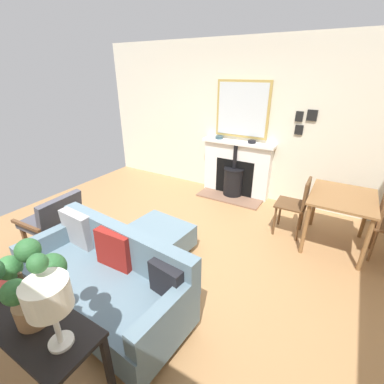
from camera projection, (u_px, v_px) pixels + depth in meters
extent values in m
cube|color=#A87A4C|center=(155.00, 258.00, 3.40)|extent=(5.03, 5.64, 0.01)
cube|color=silver|center=(236.00, 121.00, 4.81)|extent=(0.12, 5.64, 2.69)
cube|color=brown|center=(229.00, 198.00, 4.95)|extent=(0.40, 1.18, 0.03)
cube|color=white|center=(236.00, 169.00, 4.98)|extent=(0.19, 1.25, 0.98)
cube|color=black|center=(234.00, 177.00, 4.98)|extent=(0.06, 0.72, 0.66)
cylinder|color=black|center=(233.00, 182.00, 4.98)|extent=(0.36, 0.36, 0.50)
cylinder|color=black|center=(234.00, 169.00, 4.87)|extent=(0.38, 0.38, 0.02)
cylinder|color=black|center=(235.00, 157.00, 4.78)|extent=(0.07, 0.07, 0.43)
cube|color=white|center=(238.00, 143.00, 4.75)|extent=(0.24, 1.33, 0.05)
cube|color=tan|center=(242.00, 109.00, 4.59)|extent=(0.04, 0.95, 0.95)
cube|color=silver|center=(242.00, 110.00, 4.57)|extent=(0.01, 0.87, 0.87)
cylinder|color=#334C56|center=(219.00, 137.00, 4.90)|extent=(0.14, 0.14, 0.05)
torus|color=#334C56|center=(219.00, 136.00, 4.89)|extent=(0.14, 0.14, 0.01)
cylinder|color=black|center=(252.00, 142.00, 4.61)|extent=(0.14, 0.14, 0.05)
torus|color=black|center=(252.00, 141.00, 4.60)|extent=(0.14, 0.14, 0.01)
cylinder|color=#B2B2B7|center=(36.00, 293.00, 2.79)|extent=(0.04, 0.04, 0.10)
cylinder|color=#B2B2B7|center=(135.00, 380.00, 2.01)|extent=(0.04, 0.04, 0.10)
cylinder|color=#B2B2B7|center=(86.00, 262.00, 3.24)|extent=(0.04, 0.04, 0.10)
cylinder|color=#B2B2B7|center=(183.00, 323.00, 2.46)|extent=(0.04, 0.04, 0.10)
cube|color=slate|center=(102.00, 291.00, 2.54)|extent=(0.90, 1.80, 0.32)
cube|color=slate|center=(124.00, 244.00, 2.63)|extent=(0.28, 1.75, 0.39)
cube|color=slate|center=(51.00, 240.00, 2.86)|extent=(0.73, 0.18, 0.20)
cube|color=slate|center=(166.00, 313.00, 2.00)|extent=(0.73, 0.18, 0.20)
cube|color=#99999E|center=(78.00, 230.00, 2.89)|extent=(0.15, 0.42, 0.42)
cube|color=maroon|center=(114.00, 250.00, 2.57)|extent=(0.14, 0.40, 0.40)
cube|color=black|center=(167.00, 281.00, 2.24)|extent=(0.16, 0.34, 0.33)
cylinder|color=#B2B2B7|center=(133.00, 248.00, 3.51)|extent=(0.03, 0.03, 0.09)
cylinder|color=#B2B2B7|center=(168.00, 265.00, 3.19)|extent=(0.03, 0.03, 0.09)
cylinder|color=#B2B2B7|center=(157.00, 232.00, 3.85)|extent=(0.03, 0.03, 0.09)
cylinder|color=#B2B2B7|center=(190.00, 247.00, 3.53)|extent=(0.03, 0.03, 0.09)
cube|color=slate|center=(161.00, 236.00, 3.44)|extent=(0.63, 0.79, 0.28)
cube|color=brown|center=(59.00, 220.00, 3.90)|extent=(0.05, 0.05, 0.36)
cube|color=brown|center=(25.00, 238.00, 3.49)|extent=(0.05, 0.05, 0.36)
cube|color=brown|center=(82.00, 228.00, 3.70)|extent=(0.05, 0.05, 0.36)
cube|color=brown|center=(49.00, 248.00, 3.29)|extent=(0.05, 0.05, 0.36)
cube|color=#4C4C56|center=(51.00, 220.00, 3.51)|extent=(0.63, 0.59, 0.08)
cube|color=#4C4C56|center=(60.00, 210.00, 3.32)|extent=(0.61, 0.17, 0.36)
cube|color=brown|center=(70.00, 204.00, 3.73)|extent=(0.07, 0.53, 0.04)
cube|color=brown|center=(26.00, 226.00, 3.22)|extent=(0.07, 0.53, 0.04)
cube|color=black|center=(0.00, 293.00, 2.39)|extent=(0.04, 0.04, 0.71)
cube|color=black|center=(110.00, 374.00, 1.75)|extent=(0.04, 0.04, 0.71)
cube|color=black|center=(12.00, 306.00, 1.79)|extent=(0.38, 1.44, 0.03)
cylinder|color=white|center=(61.00, 342.00, 1.53)|extent=(0.14, 0.14, 0.02)
cylinder|color=white|center=(56.00, 325.00, 1.47)|extent=(0.03, 0.03, 0.26)
cylinder|color=white|center=(47.00, 296.00, 1.38)|extent=(0.24, 0.24, 0.17)
cylinder|color=#99704C|center=(33.00, 311.00, 1.64)|extent=(0.20, 0.20, 0.15)
cylinder|color=brown|center=(25.00, 288.00, 1.57)|extent=(0.02, 0.02, 0.23)
sphere|color=#2D6633|center=(15.00, 292.00, 1.36)|extent=(0.14, 0.14, 0.14)
sphere|color=#2D6633|center=(38.00, 263.00, 1.37)|extent=(0.11, 0.11, 0.11)
sphere|color=#2D6633|center=(52.00, 268.00, 1.60)|extent=(0.17, 0.17, 0.17)
sphere|color=#2D6633|center=(28.00, 250.00, 1.59)|extent=(0.15, 0.15, 0.15)
sphere|color=#387A3D|center=(9.00, 268.00, 1.61)|extent=(0.15, 0.15, 0.15)
cylinder|color=olive|center=(314.00, 204.00, 3.98)|extent=(0.05, 0.05, 0.71)
cylinder|color=olive|center=(305.00, 230.00, 3.35)|extent=(0.05, 0.05, 0.71)
cylinder|color=olive|center=(366.00, 215.00, 3.68)|extent=(0.05, 0.05, 0.71)
cylinder|color=olive|center=(366.00, 245.00, 3.04)|extent=(0.05, 0.05, 0.71)
cube|color=olive|center=(343.00, 197.00, 3.36)|extent=(0.91, 0.76, 0.03)
cylinder|color=brown|center=(280.00, 211.00, 4.04)|extent=(0.03, 0.03, 0.45)
cylinder|color=brown|center=(275.00, 221.00, 3.79)|extent=(0.03, 0.03, 0.45)
cylinder|color=brown|center=(302.00, 217.00, 3.89)|extent=(0.03, 0.03, 0.45)
cylinder|color=brown|center=(298.00, 227.00, 3.64)|extent=(0.03, 0.03, 0.45)
cube|color=brown|center=(291.00, 204.00, 3.74)|extent=(0.40, 0.40, 0.02)
cube|color=brown|center=(306.00, 194.00, 3.58)|extent=(0.36, 0.04, 0.38)
cylinder|color=brown|center=(372.00, 246.00, 3.25)|extent=(0.03, 0.03, 0.45)
cylinder|color=brown|center=(373.00, 234.00, 3.49)|extent=(0.03, 0.03, 0.45)
cube|color=brown|center=(383.00, 208.00, 3.19)|extent=(0.36, 0.05, 0.40)
cube|color=black|center=(299.00, 116.00, 4.18)|extent=(0.02, 0.11, 0.16)
cube|color=black|center=(312.00, 115.00, 4.08)|extent=(0.02, 0.15, 0.16)
cube|color=black|center=(299.00, 130.00, 4.25)|extent=(0.02, 0.12, 0.15)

